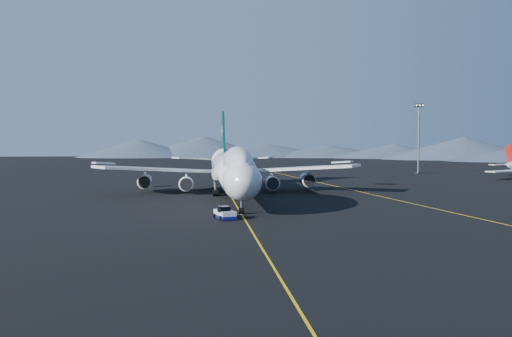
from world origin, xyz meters
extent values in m
plane|color=black|center=(0.00, 0.00, 0.00)|extent=(500.00, 500.00, 0.00)
cube|color=#ECB30D|center=(0.00, 0.00, 0.01)|extent=(0.25, 220.00, 0.01)
cube|color=#ECB30D|center=(30.00, 10.00, 0.01)|extent=(28.08, 198.09, 0.01)
cone|color=#3B495C|center=(-40.81, 231.43, 6.00)|extent=(100.00, 100.00, 12.00)
cone|color=#3B495C|center=(36.76, 232.11, 6.00)|extent=(100.00, 100.00, 12.00)
cone|color=#3B495C|center=(110.33, 207.49, 6.00)|extent=(100.00, 100.00, 12.00)
cylinder|color=silver|center=(0.00, 0.00, 5.60)|extent=(6.50, 56.00, 6.50)
ellipsoid|color=silver|center=(0.00, -28.00, 5.60)|extent=(6.50, 10.40, 6.50)
ellipsoid|color=silver|center=(0.00, -18.50, 8.10)|extent=(5.13, 25.16, 5.85)
cube|color=black|center=(0.00, -30.00, 6.80)|extent=(3.60, 1.61, 1.29)
cone|color=silver|center=(0.00, 33.00, 6.40)|extent=(6.50, 12.00, 6.50)
cube|color=#033430|center=(0.00, 1.00, 4.70)|extent=(6.24, 60.00, 1.10)
cube|color=silver|center=(0.00, 5.50, 4.50)|extent=(7.50, 13.00, 1.60)
cube|color=silver|center=(-14.50, 11.50, 5.20)|extent=(30.62, 23.28, 2.83)
cube|color=silver|center=(14.50, 11.50, 5.20)|extent=(30.62, 23.28, 2.83)
cylinder|color=slate|center=(-9.50, 7.50, 2.40)|extent=(2.90, 5.50, 2.90)
cylinder|color=slate|center=(-19.00, 14.00, 2.40)|extent=(2.90, 5.50, 2.90)
cylinder|color=slate|center=(9.50, 7.50, 2.40)|extent=(2.90, 5.50, 2.90)
cylinder|color=slate|center=(19.00, 14.00, 2.40)|extent=(2.90, 5.50, 2.90)
cube|color=#033430|center=(0.00, 32.00, 11.40)|extent=(0.55, 14.11, 15.94)
cube|color=silver|center=(-7.50, 34.50, 6.80)|extent=(12.39, 9.47, 0.98)
cube|color=silver|center=(7.50, 34.50, 6.80)|extent=(12.39, 9.47, 0.98)
cylinder|color=black|center=(0.00, -26.50, 0.55)|extent=(0.90, 1.10, 1.10)
cube|color=silver|center=(-3.00, -31.60, 0.77)|extent=(3.39, 4.94, 1.12)
cube|color=navy|center=(-3.00, -31.60, 0.36)|extent=(3.55, 5.16, 0.51)
cube|color=black|center=(-3.00, -31.60, 1.58)|extent=(2.02, 2.02, 0.92)
cone|color=silver|center=(92.95, 52.74, 3.53)|extent=(3.35, 6.17, 3.35)
cube|color=silver|center=(84.13, 40.40, 2.47)|extent=(14.81, 10.00, 0.31)
cube|color=#A5150F|center=(92.95, 53.19, 6.88)|extent=(0.31, 6.01, 7.11)
cylinder|color=black|center=(68.46, 67.84, 0.18)|extent=(2.21, 2.21, 0.37)
cylinder|color=slate|center=(68.46, 67.84, 11.49)|extent=(0.64, 0.64, 22.98)
cube|color=black|center=(68.46, 67.84, 23.25)|extent=(2.94, 0.74, 1.10)
camera|label=1|loc=(-7.64, -119.55, 12.88)|focal=40.00mm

